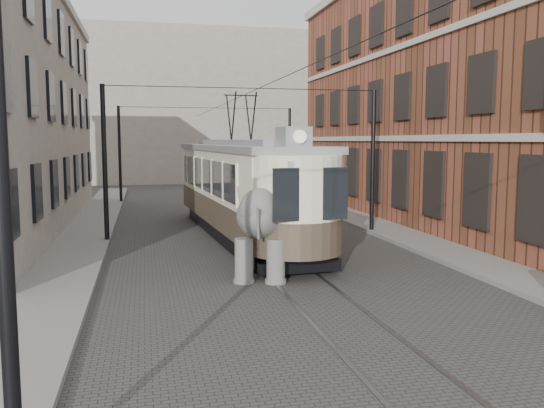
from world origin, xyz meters
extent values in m
plane|color=#3B3936|center=(0.00, 0.00, 0.00)|extent=(120.00, 120.00, 0.00)
cube|color=slate|center=(6.00, 0.00, 0.07)|extent=(2.00, 60.00, 0.15)
cube|color=slate|center=(-6.50, 0.00, 0.07)|extent=(2.00, 60.00, 0.15)
cube|color=brown|center=(11.00, 9.00, 6.00)|extent=(8.00, 26.00, 12.00)
cube|color=gray|center=(0.00, 40.00, 7.00)|extent=(28.00, 10.00, 14.00)
camera|label=1|loc=(-4.15, -16.35, 3.92)|focal=37.61mm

